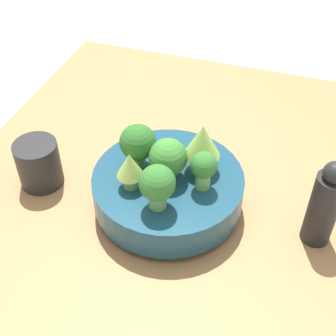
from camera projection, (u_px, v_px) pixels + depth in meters
ground_plane at (166, 209)px, 0.92m from camera, size 6.00×6.00×0.00m
table at (166, 203)px, 0.91m from camera, size 1.05×0.84×0.04m
bowl at (168, 189)px, 0.85m from camera, size 0.27×0.27×0.07m
broccoli_floret_front at (138, 143)px, 0.82m from camera, size 0.06×0.06×0.09m
broccoli_floret_back at (204, 168)px, 0.78m from camera, size 0.05×0.05×0.07m
broccoli_floret_center at (168, 158)px, 0.80m from camera, size 0.07×0.07×0.08m
romanesco_piece_near at (130, 168)px, 0.78m from camera, size 0.05×0.05×0.07m
romanesco_piece_far at (202, 142)px, 0.80m from camera, size 0.06×0.06×0.10m
broccoli_floret_right at (157, 185)px, 0.74m from camera, size 0.06×0.06×0.08m
cup at (39, 164)px, 0.89m from camera, size 0.08×0.08×0.09m
pepper_mill at (324, 205)px, 0.77m from camera, size 0.05×0.05×0.17m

